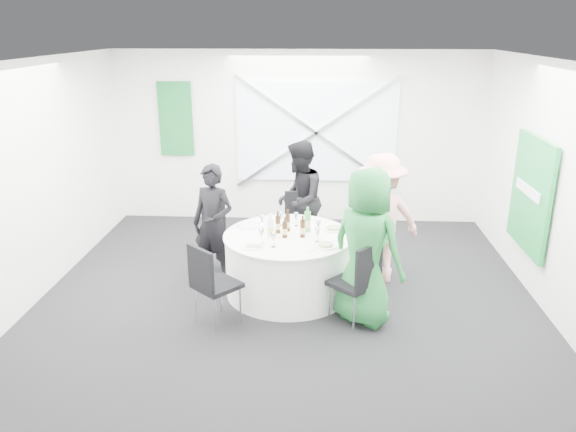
# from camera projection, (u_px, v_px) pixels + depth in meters

# --- Properties ---
(floor) EXTENTS (6.00, 6.00, 0.00)m
(floor) POSITION_uv_depth(u_px,v_px,m) (287.00, 299.00, 6.81)
(floor) COLOR black
(floor) RESTS_ON ground
(ceiling) EXTENTS (6.00, 6.00, 0.00)m
(ceiling) POSITION_uv_depth(u_px,v_px,m) (287.00, 60.00, 5.90)
(ceiling) COLOR silver
(ceiling) RESTS_ON wall_back
(wall_back) EXTENTS (6.00, 0.00, 6.00)m
(wall_back) POSITION_uv_depth(u_px,v_px,m) (298.00, 138.00, 9.19)
(wall_back) COLOR white
(wall_back) RESTS_ON floor
(wall_front) EXTENTS (6.00, 0.00, 6.00)m
(wall_front) POSITION_uv_depth(u_px,v_px,m) (259.00, 320.00, 3.52)
(wall_front) COLOR white
(wall_front) RESTS_ON floor
(wall_left) EXTENTS (0.00, 6.00, 6.00)m
(wall_left) POSITION_uv_depth(u_px,v_px,m) (30.00, 184.00, 6.52)
(wall_left) COLOR white
(wall_left) RESTS_ON floor
(wall_right) EXTENTS (0.00, 6.00, 6.00)m
(wall_right) POSITION_uv_depth(u_px,v_px,m) (558.00, 193.00, 6.19)
(wall_right) COLOR white
(wall_right) RESTS_ON floor
(window_panel) EXTENTS (2.60, 0.03, 1.60)m
(window_panel) POSITION_uv_depth(u_px,v_px,m) (316.00, 132.00, 9.10)
(window_panel) COLOR silver
(window_panel) RESTS_ON wall_back
(window_brace_a) EXTENTS (2.63, 0.05, 1.84)m
(window_brace_a) POSITION_uv_depth(u_px,v_px,m) (316.00, 133.00, 9.06)
(window_brace_a) COLOR silver
(window_brace_a) RESTS_ON window_panel
(window_brace_b) EXTENTS (2.63, 0.05, 1.84)m
(window_brace_b) POSITION_uv_depth(u_px,v_px,m) (316.00, 133.00, 9.06)
(window_brace_b) COLOR silver
(window_brace_b) RESTS_ON window_panel
(green_banner) EXTENTS (0.55, 0.04, 1.20)m
(green_banner) POSITION_uv_depth(u_px,v_px,m) (176.00, 119.00, 9.15)
(green_banner) COLOR #136331
(green_banner) RESTS_ON wall_back
(green_sign) EXTENTS (0.05, 1.20, 1.40)m
(green_sign) POSITION_uv_depth(u_px,v_px,m) (531.00, 194.00, 6.82)
(green_sign) COLOR #1A8F3A
(green_sign) RESTS_ON wall_right
(banquet_table) EXTENTS (1.56, 1.56, 0.76)m
(banquet_table) POSITION_uv_depth(u_px,v_px,m) (288.00, 264.00, 6.87)
(banquet_table) COLOR white
(banquet_table) RESTS_ON floor
(chair_back) EXTENTS (0.47, 0.47, 0.95)m
(chair_back) POSITION_uv_depth(u_px,v_px,m) (298.00, 221.00, 7.82)
(chair_back) COLOR black
(chair_back) RESTS_ON floor
(chair_back_left) EXTENTS (0.59, 0.58, 0.92)m
(chair_back_left) POSITION_uv_depth(u_px,v_px,m) (220.00, 230.00, 7.57)
(chair_back_left) COLOR black
(chair_back_left) RESTS_ON floor
(chair_back_right) EXTENTS (0.54, 0.54, 0.87)m
(chair_back_right) POSITION_uv_depth(u_px,v_px,m) (373.00, 238.00, 7.34)
(chair_back_right) COLOR black
(chair_back_right) RESTS_ON floor
(chair_front_right) EXTENTS (0.62, 0.62, 0.97)m
(chair_front_right) POSITION_uv_depth(u_px,v_px,m) (359.00, 278.00, 6.06)
(chair_front_right) COLOR black
(chair_front_right) RESTS_ON floor
(chair_front_left) EXTENTS (0.61, 0.61, 0.95)m
(chair_front_left) POSITION_uv_depth(u_px,v_px,m) (210.00, 279.00, 6.03)
(chair_front_left) COLOR black
(chair_front_left) RESTS_ON floor
(person_man_back_left) EXTENTS (0.65, 0.53, 1.53)m
(person_man_back_left) POSITION_uv_depth(u_px,v_px,m) (213.00, 224.00, 7.11)
(person_man_back_left) COLOR black
(person_man_back_left) RESTS_ON floor
(person_man_back) EXTENTS (0.50, 0.84, 1.67)m
(person_man_back) POSITION_uv_depth(u_px,v_px,m) (299.00, 200.00, 7.85)
(person_man_back) COLOR black
(person_man_back) RESTS_ON floor
(person_woman_pink) EXTENTS (1.19, 0.85, 1.68)m
(person_woman_pink) POSITION_uv_depth(u_px,v_px,m) (380.00, 219.00, 7.05)
(person_woman_pink) COLOR #F3A39D
(person_woman_pink) RESTS_ON floor
(person_woman_green) EXTENTS (1.03, 0.96, 1.77)m
(person_woman_green) POSITION_uv_depth(u_px,v_px,m) (366.00, 247.00, 6.05)
(person_woman_green) COLOR #207734
(person_woman_green) RESTS_ON floor
(plate_back) EXTENTS (0.29, 0.29, 0.01)m
(plate_back) POSITION_uv_depth(u_px,v_px,m) (295.00, 219.00, 7.27)
(plate_back) COLOR white
(plate_back) RESTS_ON banquet_table
(plate_back_left) EXTENTS (0.28, 0.28, 0.01)m
(plate_back_left) POSITION_uv_depth(u_px,v_px,m) (249.00, 225.00, 7.04)
(plate_back_left) COLOR white
(plate_back_left) RESTS_ON banquet_table
(plate_back_right) EXTENTS (0.26, 0.26, 0.04)m
(plate_back_right) POSITION_uv_depth(u_px,v_px,m) (333.00, 229.00, 6.91)
(plate_back_right) COLOR white
(plate_back_right) RESTS_ON banquet_table
(plate_front_right) EXTENTS (0.26, 0.26, 0.04)m
(plate_front_right) POSITION_uv_depth(u_px,v_px,m) (326.00, 245.00, 6.39)
(plate_front_right) COLOR white
(plate_front_right) RESTS_ON banquet_table
(plate_front_left) EXTENTS (0.26, 0.26, 0.01)m
(plate_front_left) POSITION_uv_depth(u_px,v_px,m) (252.00, 246.00, 6.38)
(plate_front_left) COLOR white
(plate_front_left) RESTS_ON banquet_table
(napkin) EXTENTS (0.18, 0.12, 0.05)m
(napkin) POSITION_uv_depth(u_px,v_px,m) (254.00, 244.00, 6.36)
(napkin) COLOR white
(napkin) RESTS_ON plate_front_left
(beer_bottle_a) EXTENTS (0.06, 0.06, 0.28)m
(beer_bottle_a) POSITION_uv_depth(u_px,v_px,m) (278.00, 225.00, 6.78)
(beer_bottle_a) COLOR #3C200A
(beer_bottle_a) RESTS_ON banquet_table
(beer_bottle_b) EXTENTS (0.06, 0.06, 0.27)m
(beer_bottle_b) POSITION_uv_depth(u_px,v_px,m) (288.00, 223.00, 6.85)
(beer_bottle_b) COLOR #3C200A
(beer_bottle_b) RESTS_ON banquet_table
(beer_bottle_c) EXTENTS (0.06, 0.06, 0.27)m
(beer_bottle_c) POSITION_uv_depth(u_px,v_px,m) (303.00, 229.00, 6.65)
(beer_bottle_c) COLOR #3C200A
(beer_bottle_c) RESTS_ON banquet_table
(beer_bottle_d) EXTENTS (0.06, 0.06, 0.26)m
(beer_bottle_d) POSITION_uv_depth(u_px,v_px,m) (285.00, 230.00, 6.64)
(beer_bottle_d) COLOR #3C200A
(beer_bottle_d) RESTS_ON banquet_table
(green_water_bottle) EXTENTS (0.08, 0.08, 0.31)m
(green_water_bottle) POSITION_uv_depth(u_px,v_px,m) (308.00, 222.00, 6.83)
(green_water_bottle) COLOR green
(green_water_bottle) RESTS_ON banquet_table
(clear_water_bottle) EXTENTS (0.08, 0.08, 0.30)m
(clear_water_bottle) POSITION_uv_depth(u_px,v_px,m) (270.00, 228.00, 6.62)
(clear_water_bottle) COLOR white
(clear_water_bottle) RESTS_ON banquet_table
(wine_glass_a) EXTENTS (0.07, 0.07, 0.17)m
(wine_glass_a) POSITION_uv_depth(u_px,v_px,m) (317.00, 232.00, 6.49)
(wine_glass_a) COLOR white
(wine_glass_a) RESTS_ON banquet_table
(wine_glass_b) EXTENTS (0.07, 0.07, 0.17)m
(wine_glass_b) POSITION_uv_depth(u_px,v_px,m) (261.00, 233.00, 6.46)
(wine_glass_b) COLOR white
(wine_glass_b) RESTS_ON banquet_table
(wine_glass_c) EXTENTS (0.07, 0.07, 0.17)m
(wine_glass_c) POSITION_uv_depth(u_px,v_px,m) (262.00, 219.00, 6.92)
(wine_glass_c) COLOR white
(wine_glass_c) RESTS_ON banquet_table
(wine_glass_d) EXTENTS (0.07, 0.07, 0.17)m
(wine_glass_d) POSITION_uv_depth(u_px,v_px,m) (318.00, 224.00, 6.74)
(wine_glass_d) COLOR white
(wine_glass_d) RESTS_ON banquet_table
(wine_glass_e) EXTENTS (0.07, 0.07, 0.17)m
(wine_glass_e) POSITION_uv_depth(u_px,v_px,m) (273.00, 237.00, 6.34)
(wine_glass_e) COLOR white
(wine_glass_e) RESTS_ON banquet_table
(wine_glass_f) EXTENTS (0.07, 0.07, 0.17)m
(wine_glass_f) POSITION_uv_depth(u_px,v_px,m) (281.00, 216.00, 7.04)
(wine_glass_f) COLOR white
(wine_glass_f) RESTS_ON banquet_table
(wine_glass_g) EXTENTS (0.07, 0.07, 0.17)m
(wine_glass_g) POSITION_uv_depth(u_px,v_px,m) (296.00, 216.00, 7.02)
(wine_glass_g) COLOR white
(wine_glass_g) RESTS_ON banquet_table
(fork_a) EXTENTS (0.09, 0.14, 0.01)m
(fork_a) POSITION_uv_depth(u_px,v_px,m) (335.00, 232.00, 6.83)
(fork_a) COLOR silver
(fork_a) RESTS_ON banquet_table
(knife_a) EXTENTS (0.09, 0.13, 0.01)m
(knife_a) POSITION_uv_depth(u_px,v_px,m) (319.00, 223.00, 7.15)
(knife_a) COLOR silver
(knife_a) RESTS_ON banquet_table
(fork_b) EXTENTS (0.11, 0.12, 0.01)m
(fork_b) POSITION_uv_depth(u_px,v_px,m) (311.00, 251.00, 6.26)
(fork_b) COLOR silver
(fork_b) RESTS_ON banquet_table
(knife_b) EXTENTS (0.10, 0.13, 0.01)m
(knife_b) POSITION_uv_depth(u_px,v_px,m) (334.00, 241.00, 6.55)
(knife_b) COLOR silver
(knife_b) RESTS_ON banquet_table
(fork_c) EXTENTS (0.15, 0.03, 0.01)m
(fork_c) POSITION_uv_depth(u_px,v_px,m) (300.00, 220.00, 7.27)
(fork_c) COLOR silver
(fork_c) RESTS_ON banquet_table
(knife_c) EXTENTS (0.15, 0.02, 0.01)m
(knife_c) POSITION_uv_depth(u_px,v_px,m) (276.00, 220.00, 7.27)
(knife_c) COLOR silver
(knife_c) RESTS_ON banquet_table
(fork_d) EXTENTS (0.09, 0.14, 0.01)m
(fork_d) POSITION_uv_depth(u_px,v_px,m) (260.00, 222.00, 7.17)
(fork_d) COLOR silver
(fork_d) RESTS_ON banquet_table
(knife_d) EXTENTS (0.10, 0.13, 0.01)m
(knife_d) POSITION_uv_depth(u_px,v_px,m) (245.00, 229.00, 6.94)
(knife_d) COLOR silver
(knife_d) RESTS_ON banquet_table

